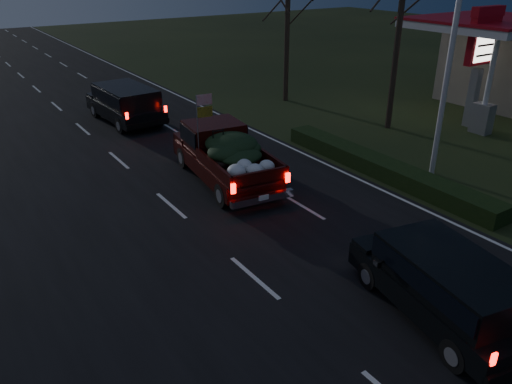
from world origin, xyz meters
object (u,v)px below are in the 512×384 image
light_pole (455,24)px  rear_suv (447,282)px  lead_suv (125,101)px  gas_price_pylon (482,47)px  pickup_truck (224,152)px

light_pole → rear_suv: 9.96m
lead_suv → gas_price_pylon: bearing=-38.3°
gas_price_pylon → rear_suv: gas_price_pylon is taller
lead_suv → rear_suv: bearing=-91.3°
gas_price_pylon → pickup_truck: bearing=176.2°
light_pole → pickup_truck: (-6.88, 3.89, -4.38)m
lead_suv → rear_suv: size_ratio=1.08×
gas_price_pylon → light_pole: bearing=-155.3°
light_pole → pickup_truck: size_ratio=1.57×
gas_price_pylon → rear_suv: bearing=-147.0°
light_pole → gas_price_pylon: size_ratio=1.64×
lead_suv → rear_suv: lead_suv is taller
gas_price_pylon → lead_suv: (-13.77, 9.88, -2.65)m
light_pole → gas_price_pylon: 7.36m
gas_price_pylon → pickup_truck: 13.67m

